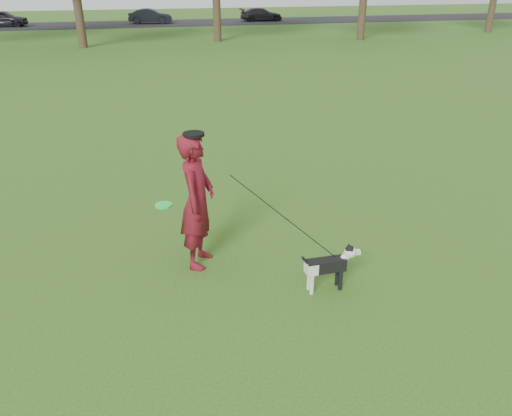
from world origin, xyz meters
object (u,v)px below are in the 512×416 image
object	(u,v)px
man	(197,202)
car_left	(3,18)
car_mid	(150,16)
dog	(330,264)
car_right	(261,14)

from	to	relation	value
man	car_left	bearing A→B (deg)	36.88
car_left	car_mid	world-z (taller)	car_left
dog	car_left	size ratio (longest dim) A/B	0.23
car_right	car_left	bearing A→B (deg)	91.61
car_mid	car_left	bearing A→B (deg)	100.03
car_left	car_right	bearing A→B (deg)	-84.51
car_mid	car_right	distance (m)	9.70
car_mid	car_right	size ratio (longest dim) A/B	0.96
car_left	car_mid	distance (m)	11.52
man	dog	distance (m)	2.00
man	dog	world-z (taller)	man
man	car_mid	xyz separation A→B (m)	(1.74, 39.56, -0.37)
car_left	car_right	world-z (taller)	car_left
dog	car_right	world-z (taller)	car_right
car_left	man	bearing A→B (deg)	-160.64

